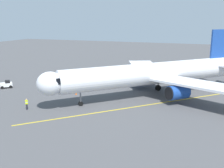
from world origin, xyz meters
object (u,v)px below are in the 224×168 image
ground_crew_marshaller (27,104)px  tug_near_nose (6,84)px  airplane (154,74)px  safety_cone_nose_left (65,83)px  safety_cone_nose_right (76,93)px  safety_cone_wing_port (53,86)px

ground_crew_marshaller → tug_near_nose: (12.39, -9.55, -0.18)m
airplane → safety_cone_nose_left: (19.29, -1.60, -3.73)m
safety_cone_nose_right → safety_cone_wing_port: size_ratio=1.00×
airplane → safety_cone_wing_port: 20.56m
airplane → safety_cone_nose_left: airplane is taller
airplane → safety_cone_nose_right: (13.41, 4.36, -3.73)m
airplane → ground_crew_marshaller: size_ratio=19.41×
safety_cone_nose_left → airplane: bearing=175.3°
ground_crew_marshaller → safety_cone_nose_left: ground_crew_marshaller is taller
safety_cone_nose_left → safety_cone_wing_port: bearing=74.3°
airplane → safety_cone_wing_port: size_ratio=60.35×
airplane → tug_near_nose: size_ratio=12.32×
safety_cone_nose_left → safety_cone_wing_port: 3.24m
safety_cone_nose_right → airplane: bearing=-162.0°
ground_crew_marshaller → safety_cone_wing_port: ground_crew_marshaller is taller
airplane → safety_cone_nose_left: size_ratio=60.35×
ground_crew_marshaller → safety_cone_wing_port: (3.74, -12.93, -0.61)m
airplane → ground_crew_marshaller: (16.43, 14.46, -3.12)m
safety_cone_nose_left → tug_near_nose: bearing=34.3°
ground_crew_marshaller → safety_cone_nose_right: size_ratio=3.11×
airplane → ground_crew_marshaller: bearing=41.3°
airplane → safety_cone_wing_port: (20.16, 1.53, -3.73)m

